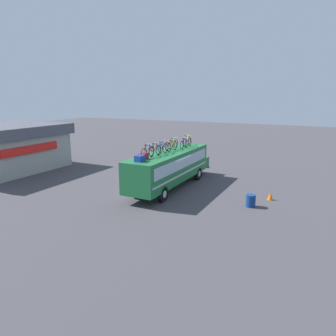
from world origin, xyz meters
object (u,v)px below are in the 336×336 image
(rooftop_bicycle_9, at_px, (187,141))
(luggage_bag_2, at_px, (143,156))
(bus, at_px, (171,166))
(rooftop_bicycle_7, at_px, (184,144))
(rooftop_bicycle_1, at_px, (147,152))
(rooftop_bicycle_3, at_px, (162,149))
(rooftop_bicycle_4, at_px, (164,147))
(rooftop_bicycle_8, at_px, (187,142))
(trash_bin, at_px, (251,201))
(rooftop_bicycle_6, at_px, (173,144))
(rooftop_bicycle_5, at_px, (172,146))
(traffic_cone, at_px, (270,196))
(luggage_bag_1, at_px, (140,158))
(rooftop_bicycle_2, at_px, (155,150))

(rooftop_bicycle_9, bearing_deg, luggage_bag_2, 179.28)
(bus, height_order, rooftop_bicycle_7, rooftop_bicycle_7)
(rooftop_bicycle_9, bearing_deg, rooftop_bicycle_1, 178.68)
(rooftop_bicycle_3, height_order, rooftop_bicycle_4, rooftop_bicycle_3)
(rooftop_bicycle_3, bearing_deg, rooftop_bicycle_8, -4.47)
(bus, height_order, rooftop_bicycle_8, rooftop_bicycle_8)
(luggage_bag_2, relative_size, trash_bin, 0.77)
(rooftop_bicycle_6, xyz_separation_m, rooftop_bicycle_8, (1.52, -0.55, 0.00))
(rooftop_bicycle_6, xyz_separation_m, rooftop_bicycle_9, (2.35, -0.14, -0.02))
(luggage_bag_2, bearing_deg, rooftop_bicycle_4, 1.09)
(rooftop_bicycle_7, bearing_deg, luggage_bag_2, 173.74)
(rooftop_bicycle_4, relative_size, rooftop_bicycle_9, 1.01)
(rooftop_bicycle_1, height_order, rooftop_bicycle_4, rooftop_bicycle_1)
(rooftop_bicycle_5, height_order, traffic_cone, rooftop_bicycle_5)
(luggage_bag_1, bearing_deg, rooftop_bicycle_4, 3.82)
(rooftop_bicycle_6, bearing_deg, traffic_cone, -96.17)
(rooftop_bicycle_1, relative_size, rooftop_bicycle_2, 1.03)
(rooftop_bicycle_5, xyz_separation_m, trash_bin, (-2.00, -6.62, -2.80))
(rooftop_bicycle_1, distance_m, traffic_cone, 8.94)
(traffic_cone, bearing_deg, rooftop_bicycle_4, 95.56)
(rooftop_bicycle_1, distance_m, rooftop_bicycle_3, 1.63)
(luggage_bag_1, distance_m, traffic_cone, 9.26)
(bus, distance_m, rooftop_bicycle_7, 2.46)
(luggage_bag_2, height_order, rooftop_bicycle_9, rooftop_bicycle_9)
(luggage_bag_1, relative_size, rooftop_bicycle_5, 0.39)
(bus, distance_m, rooftop_bicycle_2, 2.53)
(luggage_bag_2, height_order, rooftop_bicycle_1, rooftop_bicycle_1)
(rooftop_bicycle_4, xyz_separation_m, rooftop_bicycle_7, (2.30, -0.65, -0.01))
(bus, distance_m, rooftop_bicycle_3, 1.94)
(bus, bearing_deg, rooftop_bicycle_1, 171.98)
(trash_bin, bearing_deg, rooftop_bicycle_9, 52.55)
(rooftop_bicycle_5, bearing_deg, rooftop_bicycle_3, 178.54)
(trash_bin, relative_size, traffic_cone, 1.50)
(rooftop_bicycle_1, distance_m, rooftop_bicycle_2, 0.81)
(luggage_bag_1, height_order, rooftop_bicycle_1, rooftop_bicycle_1)
(rooftop_bicycle_6, bearing_deg, rooftop_bicycle_8, -19.92)
(rooftop_bicycle_4, height_order, rooftop_bicycle_6, rooftop_bicycle_6)
(rooftop_bicycle_1, bearing_deg, bus, -8.02)
(traffic_cone, bearing_deg, trash_bin, 155.59)
(luggage_bag_2, bearing_deg, rooftop_bicycle_7, -6.26)
(rooftop_bicycle_1, xyz_separation_m, rooftop_bicycle_3, (1.61, -0.25, 0.00))
(rooftop_bicycle_2, xyz_separation_m, rooftop_bicycle_4, (1.63, 0.13, -0.01))
(rooftop_bicycle_6, bearing_deg, trash_bin, -112.31)
(bus, height_order, rooftop_bicycle_2, rooftop_bicycle_2)
(rooftop_bicycle_9, bearing_deg, rooftop_bicycle_2, 179.85)
(rooftop_bicycle_9, relative_size, traffic_cone, 3.22)
(luggage_bag_1, height_order, rooftop_bicycle_4, rooftop_bicycle_4)
(rooftop_bicycle_1, relative_size, trash_bin, 2.13)
(rooftop_bicycle_2, bearing_deg, luggage_bag_1, -176.77)
(bus, distance_m, luggage_bag_2, 3.70)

